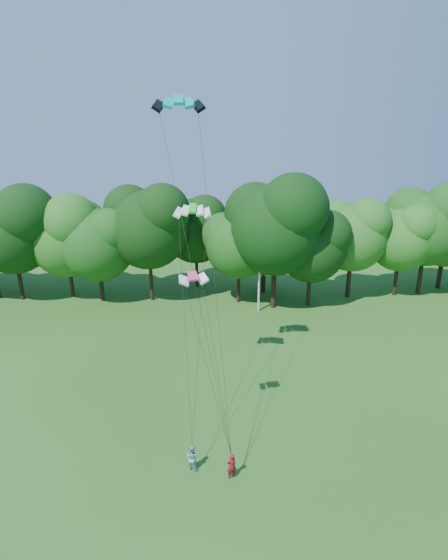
{
  "coord_description": "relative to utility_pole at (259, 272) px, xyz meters",
  "views": [
    {
      "loc": [
        3.07,
        -14.28,
        18.97
      ],
      "look_at": [
        2.2,
        13.0,
        9.72
      ],
      "focal_mm": 28.0,
      "sensor_mm": 36.0,
      "label": 1
    }
  ],
  "objects": [
    {
      "name": "kite_green",
      "position": [
        -5.49,
        -15.81,
        9.53
      ],
      "size": [
        2.45,
        1.08,
        0.57
      ],
      "rotation": [
        0.0,
        0.0,
        0.0
      ],
      "color": "#20D623",
      "rests_on": "ground"
    },
    {
      "name": "utility_pole",
      "position": [
        0.0,
        0.0,
        0.0
      ],
      "size": [
        1.77,
        0.35,
        8.87
      ],
      "rotation": [
        0.0,
        0.0,
        -0.15
      ],
      "color": "silver",
      "rests_on": "ground"
    },
    {
      "name": "kite_teal",
      "position": [
        -6.07,
        -17.11,
        16.29
      ],
      "size": [
        3.15,
        1.74,
        0.72
      ],
      "rotation": [
        0.0,
        0.0,
        0.15
      ],
      "color": "#05ACA7",
      "rests_on": "ground"
    },
    {
      "name": "kite_flyer_left",
      "position": [
        -2.63,
        -25.05,
        -3.72
      ],
      "size": [
        0.72,
        0.63,
        1.65
      ],
      "primitive_type": "imported",
      "rotation": [
        0.0,
        0.0,
        3.63
      ],
      "color": "maroon",
      "rests_on": "ground"
    },
    {
      "name": "tree_back_east",
      "position": [
        23.42,
        8.43,
        2.73
      ],
      "size": [
        8.01,
        8.01,
        11.66
      ],
      "color": "black",
      "rests_on": "ground"
    },
    {
      "name": "kite_flyer_right",
      "position": [
        -4.95,
        -24.41,
        -3.74
      ],
      "size": [
        0.99,
        0.92,
        1.61
      ],
      "primitive_type": "imported",
      "rotation": [
        0.0,
        0.0,
        2.6
      ],
      "color": "#90A6C9",
      "rests_on": "ground"
    },
    {
      "name": "kite_pink",
      "position": [
        -4.91,
        -21.97,
        6.71
      ],
      "size": [
        1.8,
        1.27,
        0.39
      ],
      "rotation": [
        0.0,
        0.0,
        0.33
      ],
      "color": "#E84072",
      "rests_on": "ground"
    },
    {
      "name": "tree_back_center",
      "position": [
        1.7,
        1.12,
        5.4
      ],
      "size": [
        10.95,
        10.95,
        15.92
      ],
      "color": "black",
      "rests_on": "ground"
    }
  ]
}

